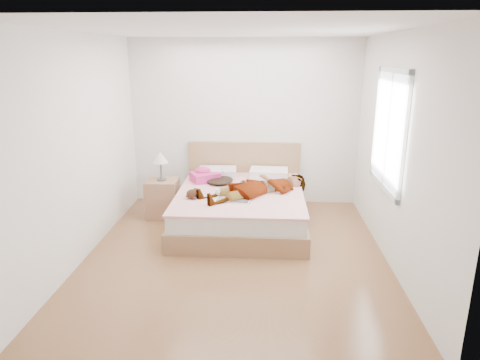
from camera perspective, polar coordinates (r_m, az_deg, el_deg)
The scene contains 11 objects.
ground at distance 5.30m, azimuth -0.57°, elevation -9.90°, with size 4.00×4.00×0.00m, color #4C2917.
woman at distance 5.90m, azimuth 2.31°, elevation -0.58°, with size 0.63×1.69×0.23m, color white.
hair at distance 6.39m, azimuth -2.72°, elevation 0.01°, with size 0.40×0.49×0.07m, color black.
phone at distance 6.29m, azimuth -2.15°, elevation 1.24°, with size 0.05×0.10×0.01m, color silver.
room_shell at distance 5.31m, azimuth 19.23°, elevation 6.28°, with size 4.00×4.00×4.00m.
bed at distance 6.15m, azimuth 0.10°, elevation -3.31°, with size 1.80×2.08×1.00m.
towel at distance 6.47m, azimuth -4.75°, elevation 0.63°, with size 0.50×0.47×0.21m.
magazine at distance 5.65m, azimuth -0.85°, elevation -2.51°, with size 0.50×0.36×0.03m.
coffee_mug at distance 5.79m, azimuth -2.84°, elevation -1.66°, with size 0.12×0.10×0.09m.
plush_toy at distance 5.72m, azimuth -6.33°, elevation -1.78°, with size 0.20×0.25×0.12m.
nightstand at distance 6.49m, azimuth -10.32°, elevation -2.01°, with size 0.47×0.42×0.99m.
Camera 1 is at (0.34, -4.74, 2.36)m, focal length 32.00 mm.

